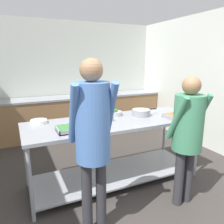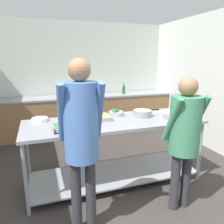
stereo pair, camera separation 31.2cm
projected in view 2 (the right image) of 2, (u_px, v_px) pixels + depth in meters
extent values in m
cube|color=silver|center=(74.00, 77.00, 5.41)|extent=(4.78, 0.06, 2.65)
cube|color=silver|center=(215.00, 83.00, 4.18)|extent=(0.06, 4.41, 2.65)
cube|color=olive|center=(78.00, 115.00, 5.28)|extent=(4.62, 0.62, 0.88)
cube|color=gray|center=(77.00, 97.00, 5.17)|extent=(4.62, 0.65, 0.04)
cube|color=black|center=(71.00, 97.00, 5.13)|extent=(0.56, 0.42, 0.02)
cube|color=gray|center=(114.00, 122.00, 3.06)|extent=(2.48, 0.88, 0.04)
cube|color=gray|center=(114.00, 173.00, 3.25)|extent=(2.40, 0.80, 0.02)
cylinder|color=gray|center=(26.00, 181.00, 2.44)|extent=(0.04, 0.04, 0.89)
cylinder|color=gray|center=(200.00, 152.00, 3.19)|extent=(0.04, 0.04, 0.89)
cylinder|color=gray|center=(28.00, 153.00, 3.16)|extent=(0.04, 0.04, 0.89)
cylinder|color=gray|center=(170.00, 135.00, 3.91)|extent=(0.04, 0.04, 0.89)
cylinder|color=white|center=(40.00, 121.00, 3.03)|extent=(0.23, 0.23, 0.01)
cylinder|color=white|center=(40.00, 120.00, 3.02)|extent=(0.22, 0.22, 0.01)
cylinder|color=white|center=(40.00, 119.00, 3.02)|extent=(0.22, 0.22, 0.01)
cylinder|color=white|center=(40.00, 118.00, 3.02)|extent=(0.22, 0.22, 0.01)
cube|color=gray|center=(69.00, 129.00, 2.68)|extent=(0.37, 0.27, 0.01)
cube|color=#387A38|center=(69.00, 127.00, 2.67)|extent=(0.35, 0.25, 0.04)
cube|color=gray|center=(71.00, 130.00, 2.56)|extent=(0.37, 0.01, 0.05)
cube|color=gray|center=(68.00, 124.00, 2.79)|extent=(0.37, 0.01, 0.05)
cube|color=gray|center=(54.00, 129.00, 2.62)|extent=(0.01, 0.27, 0.05)
cube|color=gray|center=(83.00, 126.00, 2.73)|extent=(0.01, 0.27, 0.05)
cube|color=gray|center=(96.00, 119.00, 3.11)|extent=(0.40, 0.34, 0.01)
cube|color=gold|center=(96.00, 117.00, 3.10)|extent=(0.38, 0.31, 0.04)
cube|color=gray|center=(99.00, 121.00, 2.95)|extent=(0.40, 0.01, 0.05)
cube|color=gray|center=(93.00, 115.00, 3.25)|extent=(0.40, 0.01, 0.05)
cube|color=gray|center=(82.00, 119.00, 3.04)|extent=(0.01, 0.34, 0.05)
cube|color=gray|center=(109.00, 116.00, 3.17)|extent=(0.01, 0.34, 0.05)
cylinder|color=#B2B2B7|center=(116.00, 113.00, 3.33)|extent=(0.22, 0.22, 0.06)
sphere|color=#2D702D|center=(117.00, 111.00, 3.32)|extent=(0.06, 0.06, 0.06)
sphere|color=#2D702D|center=(114.00, 110.00, 3.34)|extent=(0.06, 0.06, 0.06)
sphere|color=#2D702D|center=(115.00, 111.00, 3.27)|extent=(0.07, 0.07, 0.07)
cylinder|color=gray|center=(142.00, 113.00, 3.26)|extent=(0.28, 0.28, 0.10)
cylinder|color=beige|center=(143.00, 111.00, 3.25)|extent=(0.24, 0.24, 0.01)
cylinder|color=black|center=(155.00, 110.00, 3.32)|extent=(0.14, 0.02, 0.02)
cube|color=gray|center=(180.00, 119.00, 3.10)|extent=(0.39, 0.27, 0.01)
cube|color=#9E6B33|center=(181.00, 117.00, 3.10)|extent=(0.36, 0.25, 0.04)
cube|color=gray|center=(186.00, 120.00, 2.98)|extent=(0.39, 0.01, 0.05)
cube|color=gray|center=(175.00, 116.00, 3.22)|extent=(0.39, 0.01, 0.05)
cube|color=gray|center=(169.00, 119.00, 3.04)|extent=(0.01, 0.27, 0.05)
cube|color=gray|center=(192.00, 117.00, 3.16)|extent=(0.01, 0.27, 0.05)
cylinder|color=#2D2D33|center=(76.00, 196.00, 2.22)|extent=(0.11, 0.11, 0.82)
cylinder|color=#2D2D33|center=(91.00, 194.00, 2.26)|extent=(0.11, 0.11, 0.82)
cylinder|color=#4770B2|center=(61.00, 114.00, 1.99)|extent=(0.10, 0.34, 0.61)
cylinder|color=#4770B2|center=(99.00, 112.00, 2.08)|extent=(0.10, 0.34, 0.61)
cylinder|color=#4770B2|center=(81.00, 122.00, 2.05)|extent=(0.33, 0.33, 0.76)
sphere|color=#8C6647|center=(79.00, 70.00, 1.94)|extent=(0.21, 0.21, 0.21)
cylinder|color=#2D2D33|center=(175.00, 181.00, 2.59)|extent=(0.11, 0.11, 0.72)
cylinder|color=#2D2D33|center=(186.00, 179.00, 2.64)|extent=(0.11, 0.11, 0.72)
cylinder|color=#3D7F5B|center=(172.00, 120.00, 2.37)|extent=(0.08, 0.30, 0.54)
cylinder|color=#3D7F5B|center=(199.00, 117.00, 2.50)|extent=(0.08, 0.30, 0.54)
cylinder|color=#3D7F5B|center=(185.00, 125.00, 2.45)|extent=(0.35, 0.35, 0.66)
sphere|color=#8C6647|center=(188.00, 86.00, 2.35)|extent=(0.21, 0.21, 0.21)
cylinder|color=#23602D|center=(124.00, 90.00, 5.50)|extent=(0.08, 0.08, 0.18)
cone|color=#23602D|center=(124.00, 85.00, 5.47)|extent=(0.07, 0.07, 0.07)
cylinder|color=black|center=(124.00, 84.00, 5.46)|extent=(0.03, 0.03, 0.02)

